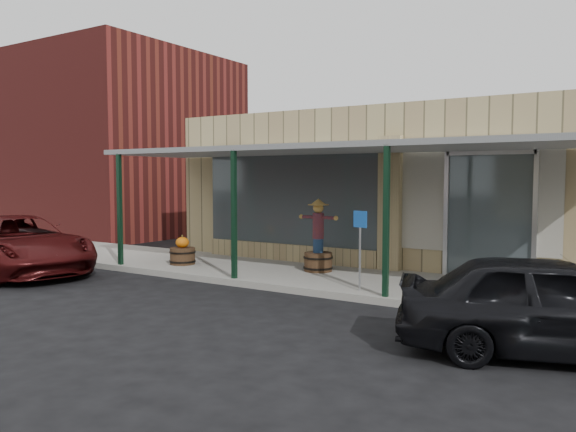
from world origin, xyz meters
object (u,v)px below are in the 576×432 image
Objects in this scene: handicap_sign at (360,239)px; parked_sedan at (554,306)px; barrel_pumpkin at (183,254)px; barrel_scarecrow at (318,247)px; car_maroon at (16,245)px.

handicap_sign is 0.36× the size of parked_sedan.
parked_sedan is (9.09, -2.63, 0.28)m from barrel_pumpkin.
barrel_scarecrow is 2.45m from handicap_sign.
barrel_pumpkin is (-3.50, -0.94, -0.32)m from barrel_scarecrow.
barrel_scarecrow is at bearing 39.66° from parked_sedan.
parked_sedan reaches higher than car_maroon.
parked_sedan is (5.59, -3.57, -0.04)m from barrel_scarecrow.
handicap_sign is at bearing 44.33° from parked_sedan.
handicap_sign is at bearing -64.84° from car_maroon.
barrel_pumpkin is 0.17× the size of parked_sedan.
parked_sedan is at bearing -17.30° from barrel_scarecrow.
barrel_pumpkin is 0.15× the size of car_maroon.
car_maroon reaches higher than barrel_pumpkin.
barrel_scarecrow is 3.64m from barrel_pumpkin.
handicap_sign reaches higher than car_maroon.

